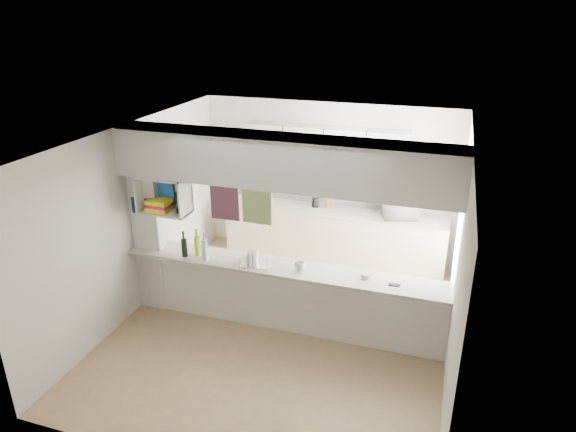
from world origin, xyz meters
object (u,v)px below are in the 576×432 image
at_px(bowl, 403,199).
at_px(dish_rack, 255,259).
at_px(microwave, 400,209).
at_px(wine_bottles, 196,247).

height_order(bowl, dish_rack, bowl).
distance_m(bowl, dish_rack, 2.68).
xyz_separation_m(microwave, dish_rack, (-1.57, -2.14, -0.06)).
xyz_separation_m(dish_rack, wine_bottles, (-0.82, -0.04, 0.06)).
distance_m(microwave, bowl, 0.17).
bearing_deg(bowl, microwave, 172.13).
relative_size(microwave, dish_rack, 1.23).
relative_size(dish_rack, wine_bottles, 1.08).
height_order(microwave, wine_bottles, wine_bottles).
height_order(bowl, wine_bottles, wine_bottles).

